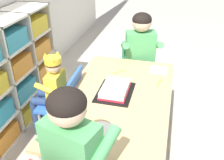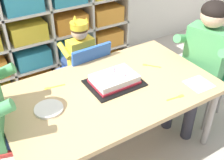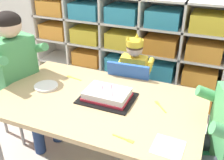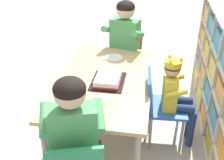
{
  "view_description": "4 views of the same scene",
  "coord_description": "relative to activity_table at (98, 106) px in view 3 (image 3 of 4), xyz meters",
  "views": [
    {
      "loc": [
        -1.63,
        -0.36,
        1.67
      ],
      "look_at": [
        -0.0,
        0.05,
        0.7
      ],
      "focal_mm": 40.82,
      "sensor_mm": 36.0,
      "label": 1
    },
    {
      "loc": [
        -0.75,
        -1.22,
        1.6
      ],
      "look_at": [
        0.05,
        0.07,
        0.56
      ],
      "focal_mm": 43.65,
      "sensor_mm": 36.0,
      "label": 2
    },
    {
      "loc": [
        0.65,
        -1.31,
        1.47
      ],
      "look_at": [
        0.08,
        0.06,
        0.69
      ],
      "focal_mm": 41.42,
      "sensor_mm": 36.0,
      "label": 3
    },
    {
      "loc": [
        2.16,
        0.42,
        1.78
      ],
      "look_at": [
        0.09,
        0.08,
        0.59
      ],
      "focal_mm": 46.05,
      "sensor_mm": 36.0,
      "label": 4
    }
  ],
  "objects": [
    {
      "name": "storage_cubby_shelf",
      "position": [
        -0.19,
        1.09,
        0.0
      ],
      "size": [
        2.0,
        0.36,
        1.05
      ],
      "color": "silver",
      "rests_on": "ground"
    },
    {
      "name": "activity_table",
      "position": [
        0.0,
        0.0,
        0.0
      ],
      "size": [
        1.38,
        0.81,
        0.55
      ],
      "color": "tan",
      "rests_on": "ground"
    },
    {
      "name": "classroom_chair_blue",
      "position": [
        0.07,
        0.49,
        -0.11
      ],
      "size": [
        0.38,
        0.36,
        0.66
      ],
      "rotation": [
        0.0,
        0.0,
        3.19
      ],
      "color": "blue",
      "rests_on": "ground"
    },
    {
      "name": "child_with_crown",
      "position": [
        0.06,
        0.61,
        0.02
      ],
      "size": [
        0.3,
        0.31,
        0.83
      ],
      "rotation": [
        0.0,
        0.0,
        3.19
      ],
      "color": "yellow",
      "rests_on": "ground"
    },
    {
      "name": "classroom_chair_adult_side",
      "position": [
        -0.79,
        0.09,
        -0.07
      ],
      "size": [
        0.4,
        0.39,
        0.68
      ],
      "rotation": [
        0.0,
        0.0,
        1.29
      ],
      "color": "red",
      "rests_on": "ground"
    },
    {
      "name": "adult_helper_seated",
      "position": [
        -0.68,
        0.06,
        0.15
      ],
      "size": [
        0.47,
        0.46,
        1.05
      ],
      "rotation": [
        0.0,
        0.0,
        1.29
      ],
      "color": "#4C9E5B",
      "rests_on": "ground"
    },
    {
      "name": "guest_at_table_side",
      "position": [
        0.77,
        -0.07,
        0.11
      ],
      "size": [
        0.48,
        0.46,
        1.0
      ],
      "rotation": [
        0.0,
        0.0,
        -1.27
      ],
      "color": "#4C9E5B",
      "rests_on": "ground"
    },
    {
      "name": "birthday_cake_on_tray",
      "position": [
        0.05,
        0.04,
        0.08
      ],
      "size": [
        0.36,
        0.28,
        0.1
      ],
      "color": "black",
      "rests_on": "activity_table"
    },
    {
      "name": "paper_plate_stack",
      "position": [
        -0.42,
        0.01,
        0.06
      ],
      "size": [
        0.17,
        0.17,
        0.01
      ],
      "primitive_type": "cylinder",
      "color": "white",
      "rests_on": "activity_table"
    },
    {
      "name": "paper_napkin_square",
      "position": [
        0.53,
        -0.27,
        0.05
      ],
      "size": [
        0.16,
        0.16,
        0.0
      ],
      "primitive_type": "cube",
      "rotation": [
        0.0,
        0.0,
        -0.04
      ],
      "color": "white",
      "rests_on": "activity_table"
    },
    {
      "name": "fork_beside_plate_stack",
      "position": [
        -0.31,
        0.21,
        0.05
      ],
      "size": [
        0.14,
        0.04,
        0.0
      ],
      "rotation": [
        0.0,
        0.0,
        6.12
      ],
      "color": "yellow",
      "rests_on": "activity_table"
    },
    {
      "name": "fork_at_table_front_edge",
      "position": [
        0.4,
        0.09,
        0.05
      ],
      "size": [
        0.1,
        0.11,
        0.0
      ],
      "rotation": [
        0.0,
        0.0,
        5.43
      ],
      "color": "yellow",
      "rests_on": "activity_table"
    },
    {
      "name": "fork_near_child_seat",
      "position": [
        0.3,
        -0.3,
        0.05
      ],
      "size": [
        0.13,
        0.03,
        0.0
      ],
      "rotation": [
        0.0,
        0.0,
        3.02
      ],
      "color": "yellow",
      "rests_on": "activity_table"
    }
  ]
}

